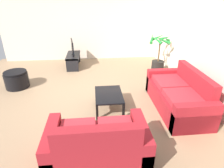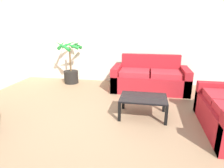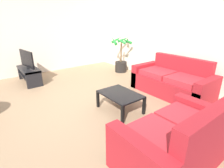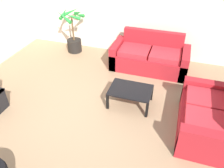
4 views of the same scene
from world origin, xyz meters
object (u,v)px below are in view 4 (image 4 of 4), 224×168
Objects in this scene: couch_loveseat at (208,118)px; potted_palm at (73,36)px; coffee_table at (131,91)px; couch_main at (150,58)px.

couch_loveseat is 4.22m from potted_palm.
coffee_table is (-1.48, 0.30, 0.03)m from couch_loveseat.
couch_main is 2.29m from potted_palm.
couch_loveseat is 1.23× the size of potted_palm.
couch_main is 1.24× the size of couch_loveseat.
couch_main reaches higher than coffee_table.
coffee_table is 0.68× the size of potted_palm.
potted_palm reaches higher than couch_main.
couch_loveseat is at bearing -30.46° from potted_palm.
couch_loveseat reaches higher than coffee_table.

